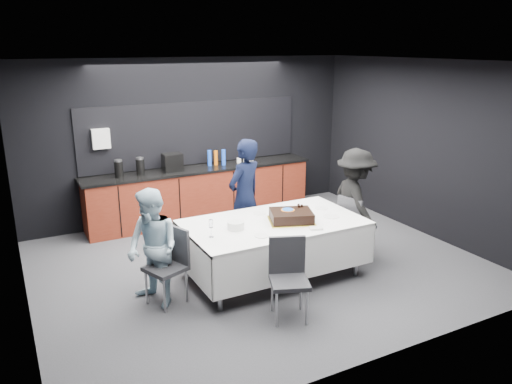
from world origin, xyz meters
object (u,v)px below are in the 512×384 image
(champagne_flute, at_px, (211,225))
(person_center, at_px, (245,197))
(plate_stack, at_px, (236,225))
(person_left, at_px, (153,249))
(cake_assembly, at_px, (291,216))
(party_table, at_px, (274,231))
(chair_right, at_px, (354,222))
(person_right, at_px, (355,203))
(chair_near, at_px, (288,272))
(chair_left, at_px, (170,260))

(champagne_flute, height_order, person_center, person_center)
(plate_stack, xyz_separation_m, person_left, (-1.06, 0.03, -0.12))
(cake_assembly, distance_m, person_left, 1.84)
(party_table, distance_m, champagne_flute, 0.99)
(chair_right, xyz_separation_m, person_center, (-1.31, 0.90, 0.33))
(cake_assembly, relative_size, chair_right, 0.76)
(person_center, bearing_deg, person_right, 126.13)
(cake_assembly, xyz_separation_m, chair_near, (-0.55, -0.85, -0.32))
(plate_stack, xyz_separation_m, chair_near, (0.21, -0.93, -0.30))
(chair_right, height_order, person_left, person_left)
(champagne_flute, xyz_separation_m, chair_near, (0.59, -0.82, -0.40))
(chair_right, relative_size, person_center, 0.54)
(chair_left, height_order, chair_right, same)
(cake_assembly, bearing_deg, chair_near, -123.04)
(cake_assembly, bearing_deg, person_center, 99.89)
(champagne_flute, xyz_separation_m, person_left, (-0.69, 0.13, -0.22))
(person_center, height_order, person_left, person_center)
(cake_assembly, bearing_deg, chair_right, 5.97)
(chair_near, bearing_deg, person_right, 30.93)
(plate_stack, height_order, person_left, person_left)
(cake_assembly, distance_m, champagne_flute, 1.15)
(party_table, distance_m, chair_near, 1.02)
(chair_right, bearing_deg, cake_assembly, -174.03)
(person_left, bearing_deg, chair_right, 69.57)
(cake_assembly, distance_m, chair_right, 1.19)
(chair_left, height_order, chair_near, same)
(plate_stack, bearing_deg, person_left, 178.58)
(person_right, bearing_deg, person_center, 71.32)
(champagne_flute, bearing_deg, chair_right, 3.65)
(chair_left, bearing_deg, person_center, 32.39)
(plate_stack, relative_size, chair_right, 0.23)
(champagne_flute, distance_m, chair_right, 2.32)
(cake_assembly, xyz_separation_m, chair_right, (1.14, 0.12, -0.32))
(cake_assembly, distance_m, chair_near, 1.06)
(plate_stack, height_order, champagne_flute, champagne_flute)
(person_right, bearing_deg, chair_right, 151.01)
(person_center, height_order, person_right, person_center)
(plate_stack, bearing_deg, person_right, 3.78)
(person_center, xyz_separation_m, person_left, (-1.65, -0.91, -0.15))
(person_center, distance_m, person_left, 1.89)
(cake_assembly, height_order, person_right, person_right)
(champagne_flute, bearing_deg, person_left, 169.10)
(cake_assembly, xyz_separation_m, chair_left, (-1.63, 0.09, -0.32))
(person_right, bearing_deg, chair_left, 103.71)
(cake_assembly, bearing_deg, champagne_flute, -178.68)
(chair_right, height_order, person_center, person_center)
(chair_near, relative_size, person_right, 0.58)
(cake_assembly, bearing_deg, party_table, 153.10)
(chair_right, bearing_deg, plate_stack, -178.81)
(chair_left, bearing_deg, chair_right, 0.52)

